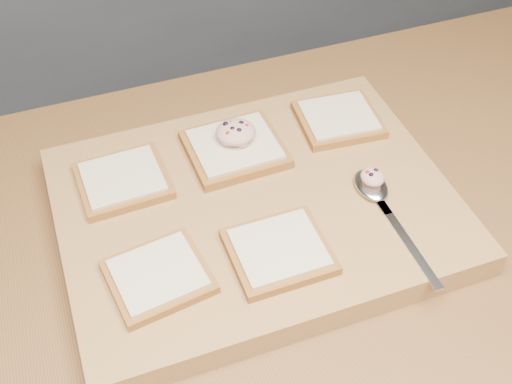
# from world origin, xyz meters

# --- Properties ---
(back_counter) EXTENTS (3.60, 0.62, 0.94)m
(back_counter) POSITION_xyz_m (0.00, 1.43, 0.47)
(back_counter) COLOR slate
(back_counter) RESTS_ON ground
(cutting_board) EXTENTS (0.50, 0.38, 0.04)m
(cutting_board) POSITION_xyz_m (-0.06, 0.06, 0.92)
(cutting_board) COLOR #A78147
(cutting_board) RESTS_ON island_counter
(bread_far_left) EXTENTS (0.12, 0.11, 0.02)m
(bread_far_left) POSITION_xyz_m (-0.21, 0.15, 0.95)
(bread_far_left) COLOR brown
(bread_far_left) RESTS_ON cutting_board
(bread_far_center) EXTENTS (0.13, 0.12, 0.02)m
(bread_far_center) POSITION_xyz_m (-0.05, 0.16, 0.95)
(bread_far_center) COLOR brown
(bread_far_center) RESTS_ON cutting_board
(bread_far_right) EXTENTS (0.12, 0.11, 0.02)m
(bread_far_right) POSITION_xyz_m (0.11, 0.16, 0.95)
(bread_far_right) COLOR brown
(bread_far_right) RESTS_ON cutting_board
(bread_near_left) EXTENTS (0.12, 0.11, 0.02)m
(bread_near_left) POSITION_xyz_m (-0.20, -0.02, 0.95)
(bread_near_left) COLOR brown
(bread_near_left) RESTS_ON cutting_board
(bread_near_center) EXTENTS (0.11, 0.11, 0.02)m
(bread_near_center) POSITION_xyz_m (-0.06, -0.03, 0.95)
(bread_near_center) COLOR brown
(bread_near_center) RESTS_ON cutting_board
(tuna_salad_dollop) EXTENTS (0.05, 0.05, 0.03)m
(tuna_salad_dollop) POSITION_xyz_m (-0.05, 0.16, 0.97)
(tuna_salad_dollop) COLOR tan
(tuna_salad_dollop) RESTS_ON bread_far_center
(spoon) EXTENTS (0.04, 0.20, 0.01)m
(spoon) POSITION_xyz_m (0.09, 0.02, 0.95)
(spoon) COLOR silver
(spoon) RESTS_ON cutting_board
(spoon_salad) EXTENTS (0.03, 0.03, 0.02)m
(spoon_salad) POSITION_xyz_m (0.09, 0.03, 0.96)
(spoon_salad) COLOR tan
(spoon_salad) RESTS_ON spoon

